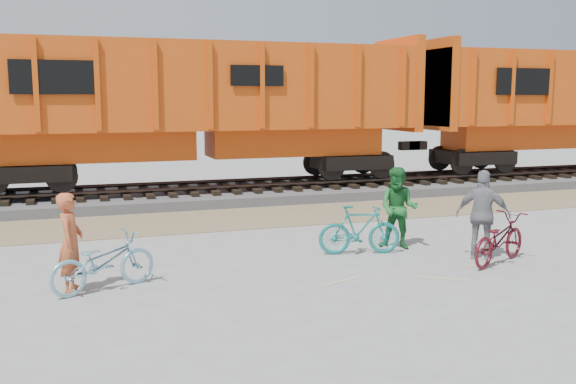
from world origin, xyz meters
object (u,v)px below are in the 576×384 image
object	(u,v)px
hopper_car_center	(200,104)
person_man	(399,208)
person_woman	(483,215)
bicycle_blue	(103,262)
person_solo	(71,242)
bicycle_teal	(359,230)
bicycle_maroon	(499,239)

from	to	relation	value
hopper_car_center	person_man	distance (m)	8.59
person_woman	bicycle_blue	bearing A→B (deg)	38.39
person_solo	person_man	size ratio (longest dim) A/B	0.95
bicycle_blue	person_solo	xyz separation A→B (m)	(-0.50, 0.10, 0.35)
hopper_car_center	person_man	xyz separation A→B (m)	(2.70, -7.87, -2.13)
person_man	person_woman	bearing A→B (deg)	-9.83
bicycle_teal	bicycle_maroon	size ratio (longest dim) A/B	0.92
person_solo	bicycle_blue	bearing A→B (deg)	-88.87
person_man	person_woman	world-z (taller)	person_woman
bicycle_maroon	bicycle_blue	bearing A→B (deg)	58.35
hopper_car_center	bicycle_teal	bearing A→B (deg)	-78.10
bicycle_blue	bicycle_teal	size ratio (longest dim) A/B	1.09
person_solo	person_woman	world-z (taller)	person_woman
bicycle_teal	person_man	xyz separation A→B (m)	(1.00, 0.20, 0.36)
person_solo	person_woman	bearing A→B (deg)	-80.19
bicycle_maroon	person_solo	size ratio (longest dim) A/B	1.11
hopper_car_center	person_woman	bearing A→B (deg)	-67.40
hopper_car_center	person_woman	xyz separation A→B (m)	(3.84, -9.23, -2.11)
hopper_car_center	bicycle_blue	xyz separation A→B (m)	(-3.43, -8.97, -2.52)
bicycle_teal	bicycle_maroon	xyz separation A→B (m)	(2.24, -1.57, -0.03)
bicycle_maroon	person_woman	bearing A→B (deg)	-12.51
bicycle_blue	person_man	world-z (taller)	person_man
person_solo	hopper_car_center	bearing A→B (deg)	-11.45
bicycle_maroon	person_man	distance (m)	2.19
bicycle_blue	person_woman	distance (m)	7.29
bicycle_teal	person_solo	world-z (taller)	person_solo
hopper_car_center	bicycle_maroon	distance (m)	10.71
bicycle_maroon	person_man	bearing A→B (deg)	8.62
bicycle_teal	person_solo	xyz separation A→B (m)	(-5.63, -0.81, 0.32)
person_man	person_woman	distance (m)	1.78
bicycle_teal	hopper_car_center	bearing A→B (deg)	24.31
person_solo	person_man	world-z (taller)	person_man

